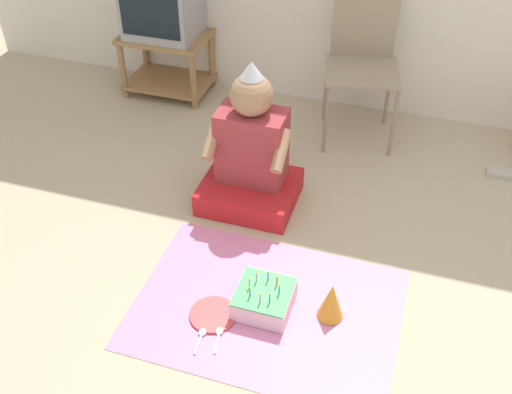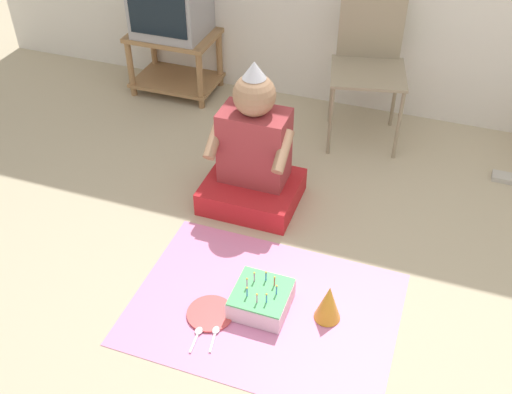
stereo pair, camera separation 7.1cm
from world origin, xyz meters
name	(u,v)px [view 1 (the left image)]	position (x,y,z in m)	size (l,w,h in m)	color
ground_plane	(338,329)	(0.00, 0.00, 0.00)	(16.00, 16.00, 0.00)	tan
tv_stand	(167,58)	(-1.63, 1.80, 0.26)	(0.60, 0.42, 0.44)	#997047
folding_chair	(363,54)	(-0.24, 1.69, 0.55)	(0.53, 0.51, 0.94)	gray
person_seated	(251,157)	(-0.67, 0.78, 0.29)	(0.52, 0.45, 0.85)	red
party_cloth	(267,308)	(-0.34, 0.02, 0.00)	(1.23, 0.89, 0.01)	pink
birthday_cake	(264,299)	(-0.36, 0.02, 0.06)	(0.26, 0.26, 0.17)	silver
party_hat_blue	(331,301)	(-0.05, 0.07, 0.11)	(0.12, 0.12, 0.20)	gold
paper_plate	(213,314)	(-0.57, -0.10, 0.01)	(0.22, 0.22, 0.01)	#D84C4C
plastic_spoon_near	(219,334)	(-0.50, -0.20, 0.01)	(0.04, 0.14, 0.01)	white
plastic_spoon_far	(202,335)	(-0.57, -0.23, 0.01)	(0.04, 0.15, 0.01)	white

